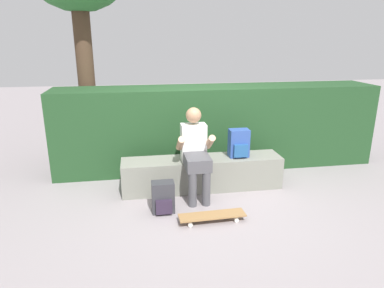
# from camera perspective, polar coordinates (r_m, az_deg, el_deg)

# --- Properties ---
(ground_plane) EXTENTS (24.00, 24.00, 0.00)m
(ground_plane) POSITION_cam_1_polar(r_m,az_deg,el_deg) (4.81, 2.37, -8.76)
(ground_plane) COLOR gray
(bench_main) EXTENTS (2.28, 0.46, 0.46)m
(bench_main) POSITION_cam_1_polar(r_m,az_deg,el_deg) (4.99, 1.68, -4.85)
(bench_main) COLOR gray
(bench_main) RESTS_ON ground
(person_skater) EXTENTS (0.49, 0.62, 1.21)m
(person_skater) POSITION_cam_1_polar(r_m,az_deg,el_deg) (4.62, 0.55, -1.04)
(person_skater) COLOR white
(person_skater) RESTS_ON ground
(skateboard_near_person) EXTENTS (0.81, 0.23, 0.09)m
(skateboard_near_person) POSITION_cam_1_polar(r_m,az_deg,el_deg) (4.20, 3.34, -11.75)
(skateboard_near_person) COLOR olive
(skateboard_near_person) RESTS_ON ground
(backpack_on_bench) EXTENTS (0.28, 0.23, 0.40)m
(backpack_on_bench) POSITION_cam_1_polar(r_m,az_deg,el_deg) (4.96, 7.76, 0.07)
(backpack_on_bench) COLOR #2D4C99
(backpack_on_bench) RESTS_ON bench_main
(backpack_on_ground) EXTENTS (0.28, 0.23, 0.40)m
(backpack_on_ground) POSITION_cam_1_polar(r_m,az_deg,el_deg) (4.36, -4.79, -8.86)
(backpack_on_ground) COLOR #333338
(backpack_on_ground) RESTS_ON ground
(hedge_row) EXTENTS (5.25, 0.79, 1.34)m
(hedge_row) POSITION_cam_1_polar(r_m,az_deg,el_deg) (5.78, 4.17, 2.86)
(hedge_row) COLOR #204322
(hedge_row) RESTS_ON ground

